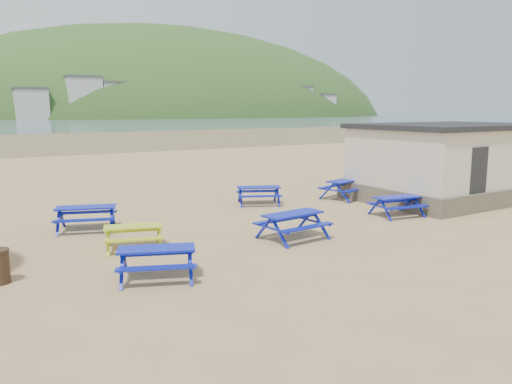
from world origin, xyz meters
TOP-DOWN VIEW (x-y plane):
  - ground at (0.00, 0.00)m, footprint 400.00×400.00m
  - wet_sand at (0.00, 55.00)m, footprint 400.00×400.00m
  - picnic_table_blue_a at (-3.87, 3.21)m, footprint 2.18×1.96m
  - picnic_table_blue_b at (2.99, 4.00)m, footprint 2.12×1.97m
  - picnic_table_blue_c at (6.83, 3.18)m, footprint 2.27×2.01m
  - picnic_table_blue_d at (-3.61, -2.26)m, footprint 2.09×1.90m
  - picnic_table_blue_e at (1.00, -1.06)m, footprint 1.98×1.66m
  - picnic_table_blue_f at (6.00, -0.43)m, footprint 1.85×1.58m
  - picnic_table_yellow at (-3.29, 0.34)m, footprint 1.85×1.65m
  - amenity_block at (10.50, 1.00)m, footprint 7.40×5.40m
  - headland_town at (90.00, 229.68)m, footprint 264.00×144.00m

SIDE VIEW (x-z plane):
  - headland_town at x=90.00m, z-range -63.91..44.09m
  - ground at x=0.00m, z-range 0.00..0.00m
  - wet_sand at x=0.00m, z-range 0.00..0.00m
  - picnic_table_yellow at x=-3.29m, z-range 0.00..0.65m
  - picnic_table_blue_f at x=6.00m, z-range 0.00..0.70m
  - picnic_table_blue_d at x=-3.61m, z-range 0.00..0.71m
  - picnic_table_blue_b at x=2.99m, z-range 0.00..0.71m
  - picnic_table_blue_a at x=-3.87m, z-range 0.00..0.76m
  - picnic_table_blue_e at x=1.00m, z-range 0.00..0.77m
  - picnic_table_blue_c at x=6.83m, z-range 0.00..0.80m
  - amenity_block at x=10.50m, z-range -0.01..3.14m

